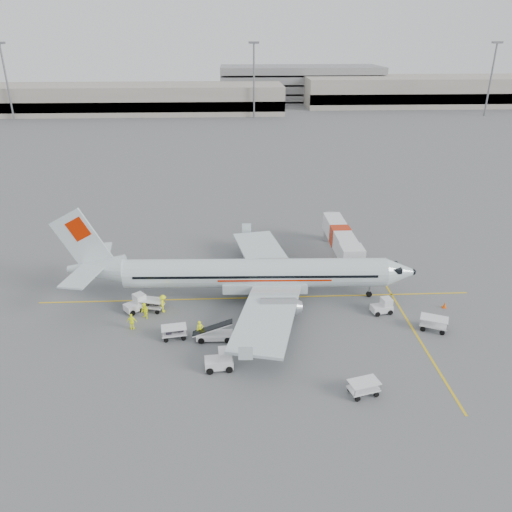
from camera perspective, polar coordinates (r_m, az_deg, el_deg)
The scene contains 27 objects.
ground at distance 51.30m, azimuth 0.11°, elevation -4.79°, with size 360.00×360.00×0.00m, color #56595B.
stripe_lead at distance 51.30m, azimuth 0.11°, elevation -4.79°, with size 44.00×0.20×0.01m, color yellow.
stripe_cross at distance 47.31m, azimuth 18.03°, elevation -8.85°, with size 0.20×20.00×0.01m, color yellow.
terminal_west at distance 179.98m, azimuth -15.55°, elevation 16.90°, with size 110.00×22.00×9.00m, color gray, non-canonical shape.
terminal_east at distance 204.07m, azimuth 18.87°, elevation 17.43°, with size 90.00×26.00×10.00m, color gray, non-canonical shape.
parking_garage at distance 207.38m, azimuth 5.06°, elevation 19.20°, with size 62.00×24.00×14.00m, color slate, non-canonical shape.
treeline at distance 220.90m, azimuth -2.30°, elevation 18.53°, with size 300.00×3.00×6.00m, color black, non-canonical shape.
mast_west at distance 176.87m, azimuth -26.59°, elevation 17.34°, with size 3.20×1.20×22.00m, color slate, non-canonical shape.
mast_center at distance 163.55m, azimuth -0.24°, elevation 19.36°, with size 3.20×1.20×22.00m, color slate, non-canonical shape.
mast_east at distance 182.94m, azimuth 25.23°, elevation 17.73°, with size 3.20×1.20×22.00m, color slate, non-canonical shape.
aircraft at distance 49.22m, azimuth -0.06°, elevation 0.09°, with size 34.54×27.07×9.52m, color silver, non-canonical shape.
jet_bridge at distance 60.33m, azimuth 9.52°, elevation 1.52°, with size 2.77×14.79×3.88m, color silver, non-canonical shape.
belt_loader at distance 44.37m, azimuth -4.77°, elevation -8.21°, with size 4.26×1.60×2.31m, color silver, non-canonical shape.
tug_fore at distance 49.83m, azimuth 14.18°, elevation -5.54°, with size 1.98×1.13×1.53m, color silver, non-canonical shape.
tug_mid at distance 40.98m, azimuth -4.27°, elevation -11.71°, with size 2.27×1.30×1.76m, color silver, non-canonical shape.
tug_aft at distance 50.05m, azimuth -13.62°, elevation -5.27°, with size 2.11×1.21×1.63m, color silver, non-canonical shape.
cart_loaded_a at distance 45.30m, azimuth -9.34°, elevation -8.60°, with size 2.20×1.30×1.15m, color silver, non-canonical shape.
cart_loaded_b at distance 49.88m, azimuth -11.85°, elevation -5.49°, with size 2.28×1.35×1.19m, color silver, non-canonical shape.
cart_empty_a at distance 39.39m, azimuth 12.19°, elevation -14.51°, with size 2.26×1.34×1.18m, color silver, non-canonical shape.
cart_empty_b at distance 48.59m, azimuth 19.63°, elevation -7.30°, with size 2.41×1.42×1.26m, color silver, non-canonical shape.
cone_nose at distance 52.78m, azimuth 20.74°, elevation -5.24°, with size 0.39×0.39×0.63m, color #EF4E04.
cone_port at distance 62.00m, azimuth 2.13°, elevation 0.82°, with size 0.34×0.34×0.55m, color #EF4E04.
cone_stbd at distance 42.46m, azimuth -3.03°, elevation -11.23°, with size 0.35×0.35×0.56m, color #EF4E04.
crew_a at distance 44.89m, azimuth -6.42°, elevation -8.35°, with size 0.61×0.40×1.66m, color #E2EF10.
crew_b at distance 48.57m, azimuth -12.60°, elevation -6.15°, with size 0.78×0.61×1.61m, color #E2EF10.
crew_c at distance 49.26m, azimuth -10.55°, elevation -5.36°, with size 1.17×0.67×1.81m, color #E2EF10.
crew_d at distance 47.16m, azimuth -14.00°, elevation -7.31°, with size 0.93×0.39×1.58m, color #E2EF10.
Camera 1 is at (-2.28, -44.80, 24.89)m, focal length 35.00 mm.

